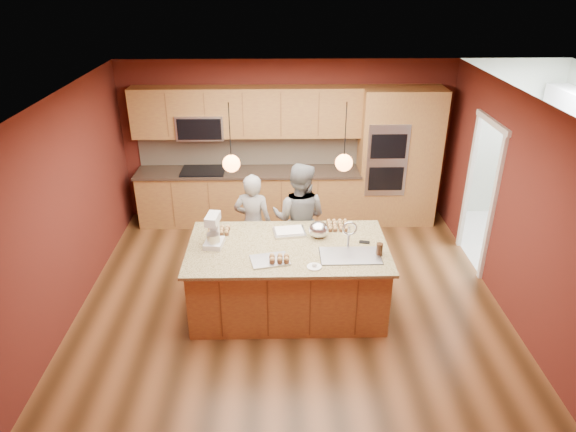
{
  "coord_description": "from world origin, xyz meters",
  "views": [
    {
      "loc": [
        -0.15,
        -5.84,
        4.04
      ],
      "look_at": [
        -0.03,
        -0.1,
        1.21
      ],
      "focal_mm": 32.0,
      "sensor_mm": 36.0,
      "label": 1
    }
  ],
  "objects_px": {
    "island": "(289,277)",
    "person_right": "(299,219)",
    "mixing_bowl": "(319,230)",
    "person_left": "(253,224)",
    "stand_mixer": "(214,232)"
  },
  "relations": [
    {
      "from": "island",
      "to": "person_right",
      "type": "xyz_separation_m",
      "value": [
        0.16,
        0.95,
        0.36
      ]
    },
    {
      "from": "person_right",
      "to": "mixing_bowl",
      "type": "bearing_deg",
      "value": 123.65
    },
    {
      "from": "person_left",
      "to": "mixing_bowl",
      "type": "distance_m",
      "value": 1.15
    },
    {
      "from": "island",
      "to": "mixing_bowl",
      "type": "relative_size",
      "value": 9.77
    },
    {
      "from": "stand_mixer",
      "to": "mixing_bowl",
      "type": "xyz_separation_m",
      "value": [
        1.31,
        0.19,
        -0.08
      ]
    },
    {
      "from": "person_left",
      "to": "person_right",
      "type": "distance_m",
      "value": 0.65
    },
    {
      "from": "stand_mixer",
      "to": "person_right",
      "type": "bearing_deg",
      "value": 46.76
    },
    {
      "from": "island",
      "to": "person_left",
      "type": "xyz_separation_m",
      "value": [
        -0.49,
        0.95,
        0.28
      ]
    },
    {
      "from": "stand_mixer",
      "to": "mixing_bowl",
      "type": "relative_size",
      "value": 1.63
    },
    {
      "from": "stand_mixer",
      "to": "mixing_bowl",
      "type": "distance_m",
      "value": 1.32
    },
    {
      "from": "person_right",
      "to": "stand_mixer",
      "type": "height_order",
      "value": "person_right"
    },
    {
      "from": "island",
      "to": "person_left",
      "type": "height_order",
      "value": "person_left"
    },
    {
      "from": "island",
      "to": "person_left",
      "type": "bearing_deg",
      "value": 117.17
    },
    {
      "from": "stand_mixer",
      "to": "person_left",
      "type": "bearing_deg",
      "value": 71.27
    },
    {
      "from": "stand_mixer",
      "to": "mixing_bowl",
      "type": "bearing_deg",
      "value": 15.72
    }
  ]
}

